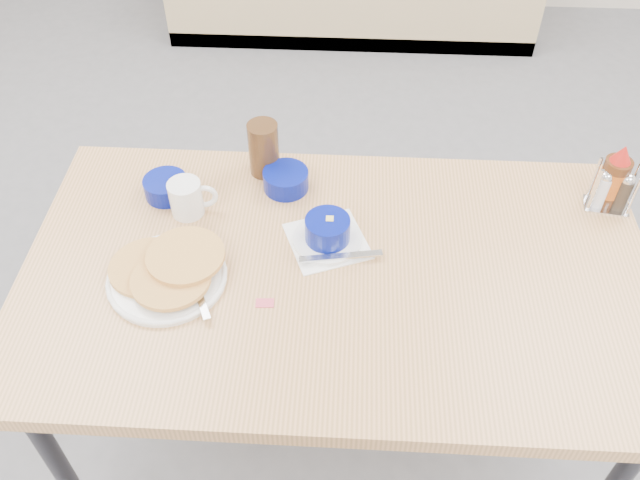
# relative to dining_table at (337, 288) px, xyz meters

# --- Properties ---
(dining_table) EXTENTS (1.40, 0.80, 0.76)m
(dining_table) POSITION_rel_dining_table_xyz_m (0.00, 0.00, 0.00)
(dining_table) COLOR tan
(dining_table) RESTS_ON ground
(pancake_plate) EXTENTS (0.26, 0.26, 0.05)m
(pancake_plate) POSITION_rel_dining_table_xyz_m (-0.37, -0.04, 0.08)
(pancake_plate) COLOR white
(pancake_plate) RESTS_ON dining_table
(coffee_mug) EXTENTS (0.11, 0.08, 0.09)m
(coffee_mug) POSITION_rel_dining_table_xyz_m (-0.36, 0.17, 0.11)
(coffee_mug) COLOR white
(coffee_mug) RESTS_ON dining_table
(grits_setting) EXTENTS (0.24, 0.22, 0.07)m
(grits_setting) POSITION_rel_dining_table_xyz_m (-0.03, 0.08, 0.09)
(grits_setting) COLOR white
(grits_setting) RESTS_ON dining_table
(creamer_bowl) EXTENTS (0.11, 0.11, 0.05)m
(creamer_bowl) POSITION_rel_dining_table_xyz_m (-0.43, 0.22, 0.09)
(creamer_bowl) COLOR navy
(creamer_bowl) RESTS_ON dining_table
(butter_bowl) EXTENTS (0.11, 0.11, 0.05)m
(butter_bowl) POSITION_rel_dining_table_xyz_m (-0.14, 0.27, 0.09)
(butter_bowl) COLOR navy
(butter_bowl) RESTS_ON dining_table
(amber_tumbler) EXTENTS (0.10, 0.10, 0.14)m
(amber_tumbler) POSITION_rel_dining_table_xyz_m (-0.20, 0.33, 0.13)
(amber_tumbler) COLOR #402714
(amber_tumbler) RESTS_ON dining_table
(condiment_caddy) EXTENTS (0.11, 0.08, 0.13)m
(condiment_caddy) POSITION_rel_dining_table_xyz_m (0.64, 0.24, 0.11)
(condiment_caddy) COLOR silver
(condiment_caddy) RESTS_ON dining_table
(syrup_bottle) EXTENTS (0.06, 0.06, 0.17)m
(syrup_bottle) POSITION_rel_dining_table_xyz_m (0.64, 0.26, 0.13)
(syrup_bottle) COLOR #47230F
(syrup_bottle) RESTS_ON dining_table
(sugar_wrapper) EXTENTS (0.04, 0.03, 0.00)m
(sugar_wrapper) POSITION_rel_dining_table_xyz_m (-0.15, -0.10, 0.06)
(sugar_wrapper) COLOR #D8485C
(sugar_wrapper) RESTS_ON dining_table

